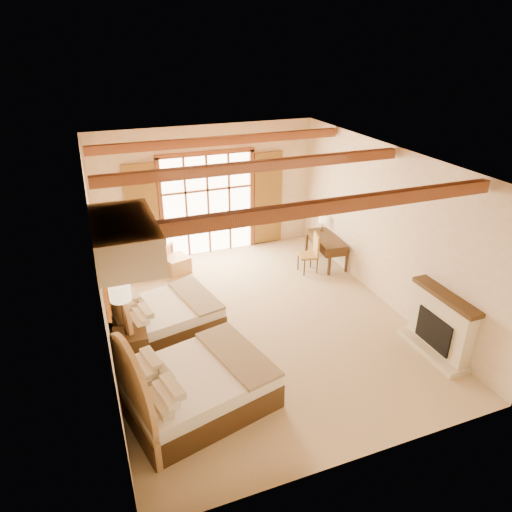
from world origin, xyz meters
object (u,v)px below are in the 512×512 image
bed_far (159,315)px  nightstand (132,349)px  bed_near (187,385)px  armchair (155,256)px  desk (326,249)px

bed_far → nightstand: (-0.59, -0.80, -0.04)m
bed_near → armchair: bed_near is taller
armchair → nightstand: bearing=108.0°
bed_near → armchair: size_ratio=3.50×
armchair → bed_far: bearing=115.5°
bed_near → bed_far: bed_near is taller
bed_near → bed_far: 2.10m
bed_far → desk: 4.55m
bed_near → desk: bearing=26.3°
armchair → desk: 4.11m
bed_near → desk: bed_near is taller
desk → bed_far: bearing=-154.6°
nightstand → armchair: bearing=75.9°
bed_far → desk: bed_far is taller
bed_far → desk: size_ratio=1.59×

